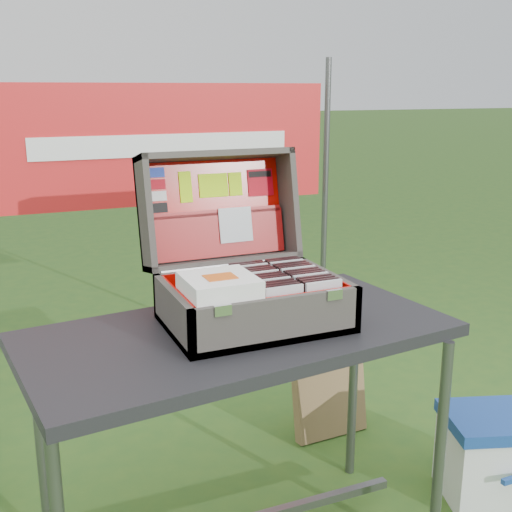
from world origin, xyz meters
name	(u,v)px	position (x,y,z in m)	size (l,w,h in m)	color
table	(239,446)	(-0.09, -0.05, 0.41)	(1.32, 0.66, 0.82)	#25252A
table_top	(239,334)	(-0.09, -0.05, 0.80)	(1.32, 0.66, 0.04)	#25252A
table_leg_fr	(440,453)	(0.51, -0.32, 0.39)	(0.04, 0.04, 0.78)	#59595B
table_leg_bl	(41,449)	(-0.69, 0.22, 0.39)	(0.04, 0.04, 0.78)	#59595B
table_leg_br	(353,385)	(0.51, 0.22, 0.39)	(0.04, 0.04, 0.78)	#59595B
suitcase	(247,242)	(-0.03, 0.02, 1.08)	(0.55, 0.55, 0.51)	#57534D
suitcase_base_bottom	(254,321)	(-0.03, -0.04, 0.84)	(0.55, 0.39, 0.02)	#57534D
suitcase_base_wall_front	(279,322)	(-0.03, -0.22, 0.90)	(0.55, 0.02, 0.15)	#57534D
suitcase_base_wall_back	(233,287)	(-0.03, 0.15, 0.90)	(0.55, 0.02, 0.15)	#57534D
suitcase_base_wall_left	(173,314)	(-0.30, -0.04, 0.90)	(0.02, 0.39, 0.15)	#57534D
suitcase_base_wall_right	(327,293)	(0.23, -0.04, 0.90)	(0.02, 0.39, 0.15)	#57534D
suitcase_liner_floor	(254,317)	(-0.03, -0.04, 0.85)	(0.50, 0.35, 0.01)	#E20000
suitcase_latch_left	(223,310)	(-0.21, -0.23, 0.96)	(0.05, 0.01, 0.03)	silver
suitcase_latch_right	(334,295)	(0.14, -0.23, 0.96)	(0.05, 0.01, 0.03)	silver
suitcase_hinge	(232,265)	(-0.03, 0.16, 0.97)	(0.02, 0.02, 0.49)	silver
suitcase_lid_back	(214,209)	(-0.03, 0.33, 1.13)	(0.55, 0.39, 0.02)	#57534D
suitcase_lid_rim_far	(215,155)	(-0.03, 0.31, 1.33)	(0.55, 0.02, 0.15)	#57534D
suitcase_lid_rim_near	(224,261)	(-0.03, 0.23, 0.97)	(0.55, 0.02, 0.15)	#57534D
suitcase_lid_rim_left	(145,214)	(-0.30, 0.27, 1.15)	(0.02, 0.39, 0.15)	#57534D
suitcase_lid_rim_right	(288,203)	(0.23, 0.27, 1.15)	(0.02, 0.39, 0.15)	#57534D
suitcase_lid_liner	(215,209)	(-0.03, 0.32, 1.14)	(0.50, 0.34, 0.01)	#E20000
suitcase_liner_wall_front	(277,317)	(-0.03, -0.21, 0.91)	(0.50, 0.01, 0.12)	#E20000
suitcase_liner_wall_back	(234,285)	(-0.03, 0.13, 0.91)	(0.50, 0.01, 0.12)	#E20000
suitcase_liner_wall_left	(178,310)	(-0.28, -0.04, 0.91)	(0.01, 0.35, 0.12)	#E20000
suitcase_liner_wall_right	(324,290)	(0.21, -0.04, 0.91)	(0.01, 0.35, 0.12)	#E20000
suitcase_lid_pocket	(219,234)	(-0.03, 0.28, 1.05)	(0.48, 0.16, 0.03)	maroon
suitcase_pocket_edge	(218,212)	(-0.03, 0.29, 1.13)	(0.47, 0.02, 0.02)	maroon
suitcase_pocket_cd	(235,225)	(0.02, 0.27, 1.08)	(0.12, 0.12, 0.01)	silver
lid_sticker_cc_a	(157,172)	(-0.23, 0.34, 1.27)	(0.05, 0.03, 0.00)	#1933B2
lid_sticker_cc_b	(158,184)	(-0.23, 0.33, 1.23)	(0.05, 0.03, 0.00)	#B3010F
lid_sticker_cc_c	(159,196)	(-0.23, 0.32, 1.20)	(0.05, 0.03, 0.00)	white
lid_sticker_cc_d	(160,208)	(-0.23, 0.31, 1.16)	(0.05, 0.03, 0.00)	black
lid_card_neon_tall	(186,187)	(-0.14, 0.33, 1.22)	(0.04, 0.11, 0.00)	#B0EE01
lid_card_neon_main	(214,185)	(-0.03, 0.33, 1.22)	(0.11, 0.08, 0.00)	#B0EE01
lid_card_neon_small	(235,184)	(0.05, 0.33, 1.22)	(0.05, 0.08, 0.00)	#B0EE01
lid_sticker_band	(260,182)	(0.15, 0.33, 1.22)	(0.10, 0.10, 0.00)	#B3010F
lid_sticker_band_bar	(260,174)	(0.15, 0.33, 1.25)	(0.09, 0.02, 0.00)	black
cd_left_0	(284,309)	(0.00, -0.19, 0.92)	(0.12, 0.01, 0.14)	silver
cd_left_1	(281,307)	(0.00, -0.16, 0.92)	(0.12, 0.01, 0.14)	black
cd_left_2	(278,304)	(0.00, -0.14, 0.92)	(0.12, 0.01, 0.14)	black
cd_left_3	(275,302)	(0.00, -0.12, 0.92)	(0.12, 0.01, 0.14)	black
cd_left_4	(272,300)	(0.00, -0.10, 0.92)	(0.12, 0.01, 0.14)	silver
cd_left_5	(269,298)	(0.00, -0.08, 0.92)	(0.12, 0.01, 0.14)	black
cd_left_6	(266,296)	(0.00, -0.06, 0.92)	(0.12, 0.01, 0.14)	black
cd_left_7	(264,294)	(0.00, -0.04, 0.92)	(0.12, 0.01, 0.14)	black
cd_left_8	(261,292)	(0.00, -0.01, 0.92)	(0.12, 0.01, 0.14)	silver
cd_left_9	(258,290)	(0.00, 0.01, 0.92)	(0.12, 0.01, 0.14)	black
cd_left_10	(256,289)	(0.00, 0.03, 0.92)	(0.12, 0.01, 0.14)	black
cd_left_11	(253,287)	(0.00, 0.05, 0.92)	(0.12, 0.01, 0.14)	black
cd_left_12	(251,285)	(0.00, 0.07, 0.92)	(0.12, 0.01, 0.14)	silver
cd_left_13	(248,283)	(0.00, 0.09, 0.92)	(0.12, 0.01, 0.14)	black
cd_left_14	(246,281)	(0.00, 0.11, 0.92)	(0.12, 0.01, 0.14)	black
cd_right_0	(323,303)	(0.13, -0.19, 0.92)	(0.12, 0.01, 0.14)	silver
cd_right_1	(320,301)	(0.13, -0.16, 0.92)	(0.12, 0.01, 0.14)	black
cd_right_2	(317,299)	(0.13, -0.14, 0.92)	(0.12, 0.01, 0.14)	black
cd_right_3	(313,297)	(0.13, -0.12, 0.92)	(0.12, 0.01, 0.14)	black
cd_right_4	(310,295)	(0.13, -0.10, 0.92)	(0.12, 0.01, 0.14)	silver
cd_right_5	(307,293)	(0.13, -0.08, 0.92)	(0.12, 0.01, 0.14)	black
cd_right_6	(304,291)	(0.13, -0.06, 0.92)	(0.12, 0.01, 0.14)	black
cd_right_7	(301,289)	(0.13, -0.04, 0.92)	(0.12, 0.01, 0.14)	black
cd_right_8	(298,287)	(0.13, -0.01, 0.92)	(0.12, 0.01, 0.14)	silver
cd_right_9	(295,286)	(0.13, 0.01, 0.92)	(0.12, 0.01, 0.14)	black
cd_right_10	(292,284)	(0.13, 0.03, 0.92)	(0.12, 0.01, 0.14)	black
cd_right_11	(289,282)	(0.13, 0.05, 0.92)	(0.12, 0.01, 0.14)	black
cd_right_12	(286,280)	(0.13, 0.07, 0.92)	(0.12, 0.01, 0.14)	silver
cd_right_13	(284,279)	(0.13, 0.09, 0.92)	(0.12, 0.01, 0.14)	black
cd_right_14	(281,277)	(0.13, 0.11, 0.92)	(0.12, 0.01, 0.14)	black
songbook_0	(219,292)	(-0.18, -0.11, 0.97)	(0.20, 0.20, 0.01)	white
songbook_1	(219,290)	(-0.18, -0.11, 0.98)	(0.20, 0.20, 0.01)	white
songbook_2	(219,289)	(-0.18, -0.11, 0.98)	(0.20, 0.20, 0.01)	white
songbook_3	(219,287)	(-0.18, -0.11, 0.99)	(0.20, 0.20, 0.01)	white
songbook_4	(219,285)	(-0.18, -0.11, 0.99)	(0.20, 0.20, 0.01)	white
songbook_5	(219,284)	(-0.18, -0.11, 1.00)	(0.20, 0.20, 0.01)	white
songbook_6	(219,282)	(-0.18, -0.11, 1.00)	(0.20, 0.20, 0.01)	white
songbook_7	(219,280)	(-0.18, -0.11, 1.01)	(0.20, 0.20, 0.01)	white
songbook_8	(219,279)	(-0.18, -0.11, 1.01)	(0.20, 0.20, 0.01)	white
songbook_9	(219,277)	(-0.18, -0.11, 1.02)	(0.20, 0.20, 0.01)	white
songbook_graphic	(220,277)	(-0.18, -0.12, 1.02)	(0.09, 0.07, 0.00)	#D85919
cooler	(495,456)	(0.94, -0.14, 0.18)	(0.40, 0.30, 0.35)	white
cooler_body	(495,461)	(0.94, -0.14, 0.15)	(0.38, 0.28, 0.30)	white
cooler_lid	(499,420)	(0.94, -0.14, 0.33)	(0.40, 0.30, 0.05)	navy
cardboard_box	(329,396)	(0.58, 0.53, 0.19)	(0.35, 0.06, 0.37)	#94724E
banner_post_right	(324,226)	(0.85, 1.10, 0.85)	(0.03, 0.03, 1.70)	#59595B
banner	(165,145)	(0.00, 1.09, 1.30)	(1.60, 0.01, 0.55)	red
banner_text	(165,145)	(0.00, 1.08, 1.30)	(1.20, 0.00, 0.10)	white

